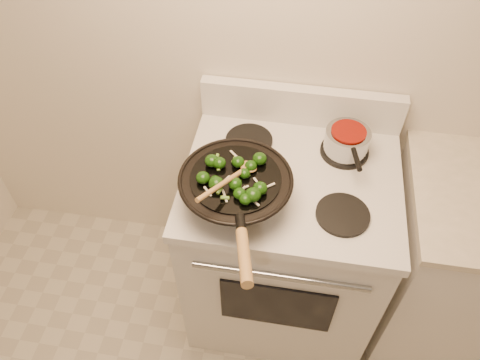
# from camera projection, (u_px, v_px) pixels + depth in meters

# --- Properties ---
(stove) EXTENTS (0.78, 0.67, 1.08)m
(stove) POSITION_uv_depth(u_px,v_px,m) (284.00, 245.00, 2.01)
(stove) COLOR silver
(stove) RESTS_ON ground
(wok) EXTENTS (0.37, 0.61, 0.21)m
(wok) POSITION_uv_depth(u_px,v_px,m) (236.00, 189.00, 1.53)
(wok) COLOR black
(wok) RESTS_ON stove
(stirfry) EXTENTS (0.25, 0.23, 0.04)m
(stirfry) POSITION_uv_depth(u_px,v_px,m) (235.00, 177.00, 1.48)
(stirfry) COLOR #123408
(stirfry) RESTS_ON wok
(wooden_spoon) EXTENTS (0.16, 0.26, 0.09)m
(wooden_spoon) POSITION_uv_depth(u_px,v_px,m) (235.00, 176.00, 1.46)
(wooden_spoon) COLOR olive
(wooden_spoon) RESTS_ON wok
(saucepan) EXTENTS (0.16, 0.26, 0.10)m
(saucepan) POSITION_uv_depth(u_px,v_px,m) (347.00, 141.00, 1.70)
(saucepan) COLOR #989BA0
(saucepan) RESTS_ON stove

